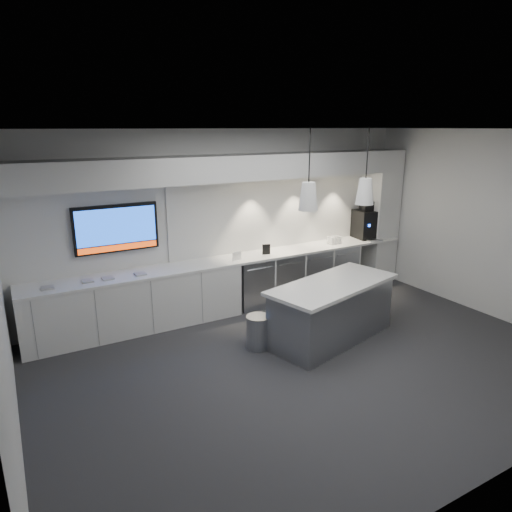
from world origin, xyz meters
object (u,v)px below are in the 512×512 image
wall_tv (116,228)px  bin (258,332)px  coffee_machine (366,223)px  island (332,311)px

wall_tv → bin: size_ratio=2.61×
wall_tv → coffee_machine: bearing=-3.0°
island → wall_tv: bearing=127.3°
bin → coffee_machine: (3.29, 1.49, 0.96)m
wall_tv → island: wall_tv is taller
bin → wall_tv: bearing=130.1°
bin → coffee_machine: 3.74m
wall_tv → coffee_machine: size_ratio=1.70×
wall_tv → coffee_machine: 4.77m
wall_tv → island: 3.43m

